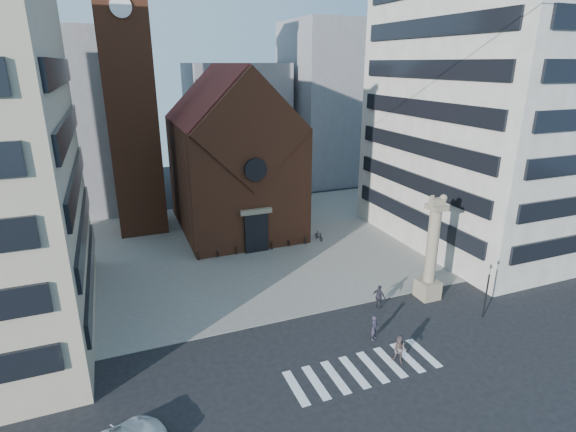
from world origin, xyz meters
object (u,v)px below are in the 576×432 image
object	(u,v)px
pedestrian_0	(374,328)
scooter_0	(197,254)
lion_column	(431,258)
pedestrian_1	(399,350)
traffic_light	(487,290)
pedestrian_2	(379,297)

from	to	relation	value
pedestrian_0	scooter_0	world-z (taller)	pedestrian_0
lion_column	pedestrian_1	xyz separation A→B (m)	(-7.02, -6.19, -2.53)
pedestrian_0	scooter_0	xyz separation A→B (m)	(-8.77, 17.80, -0.41)
pedestrian_0	lion_column	bearing A→B (deg)	-10.43
traffic_light	scooter_0	size ratio (longest dim) A/B	2.64
pedestrian_0	traffic_light	bearing A→B (deg)	-39.71
lion_column	scooter_0	world-z (taller)	lion_column
pedestrian_1	scooter_0	xyz separation A→B (m)	(-8.88, 20.55, -0.45)
traffic_light	lion_column	bearing A→B (deg)	116.46
lion_column	traffic_light	bearing A→B (deg)	-63.54
lion_column	pedestrian_2	world-z (taller)	lion_column
traffic_light	pedestrian_1	bearing A→B (deg)	-166.34
lion_column	traffic_light	world-z (taller)	lion_column
pedestrian_0	pedestrian_2	xyz separation A→B (m)	(2.54, 3.43, 0.08)
traffic_light	pedestrian_0	bearing A→B (deg)	176.43
traffic_light	pedestrian_1	xyz separation A→B (m)	(-9.01, -2.19, -1.36)
traffic_light	pedestrian_1	size ratio (longest dim) A/B	2.31
lion_column	pedestrian_0	xyz separation A→B (m)	(-7.13, -3.43, -2.57)
lion_column	pedestrian_0	distance (m)	8.32
pedestrian_1	pedestrian_2	xyz separation A→B (m)	(2.44, 6.19, 0.04)
pedestrian_0	pedestrian_1	distance (m)	2.76
lion_column	pedestrian_2	bearing A→B (deg)	180.00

